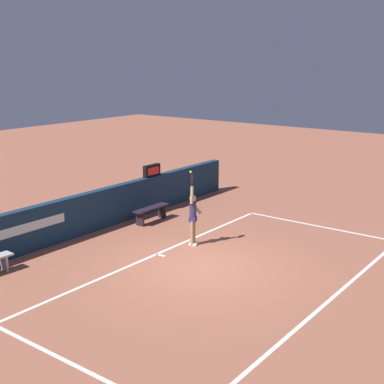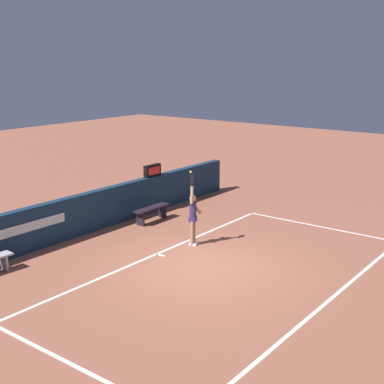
{
  "view_description": "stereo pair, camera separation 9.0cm",
  "coord_description": "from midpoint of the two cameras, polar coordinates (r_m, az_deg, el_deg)",
  "views": [
    {
      "loc": [
        -11.17,
        -8.08,
        5.54
      ],
      "look_at": [
        1.21,
        1.27,
        1.69
      ],
      "focal_mm": 50.21,
      "sensor_mm": 36.0,
      "label": 1
    },
    {
      "loc": [
        -11.11,
        -8.15,
        5.54
      ],
      "look_at": [
        1.21,
        1.27,
        1.69
      ],
      "focal_mm": 50.21,
      "sensor_mm": 36.0,
      "label": 2
    }
  ],
  "objects": [
    {
      "name": "tennis_player",
      "position": [
        16.26,
        -0.05,
        -2.5
      ],
      "size": [
        0.46,
        0.4,
        2.28
      ],
      "color": "#9C7B51",
      "rests_on": "ground"
    },
    {
      "name": "speed_display",
      "position": [
        19.87,
        -4.43,
        2.29
      ],
      "size": [
        0.79,
        0.18,
        0.44
      ],
      "color": "black",
      "rests_on": "back_wall"
    },
    {
      "name": "tennis_ball",
      "position": [
        15.79,
        -0.31,
        2.14
      ],
      "size": [
        0.07,
        0.07,
        0.07
      ],
      "color": "#CAE231"
    },
    {
      "name": "ground_plane",
      "position": [
        14.85,
        0.95,
        -7.96
      ],
      "size": [
        60.0,
        60.0,
        0.0
      ],
      "primitive_type": "plane",
      "color": "#975740"
    },
    {
      "name": "courtside_bench_far",
      "position": [
        18.77,
        -4.49,
        -2.01
      ],
      "size": [
        1.55,
        0.38,
        0.52
      ],
      "color": "black",
      "rests_on": "ground"
    },
    {
      "name": "back_wall",
      "position": [
        17.74,
        -11.71,
        -2.32
      ],
      "size": [
        15.25,
        0.29,
        1.32
      ],
      "color": "#142D46",
      "rests_on": "ground"
    },
    {
      "name": "court_lines",
      "position": [
        14.35,
        4.1,
        -8.8
      ],
      "size": [
        10.86,
        5.38,
        0.0
      ],
      "color": "white",
      "rests_on": "ground"
    }
  ]
}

